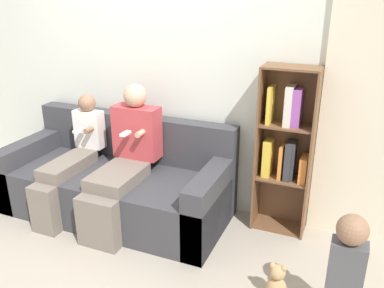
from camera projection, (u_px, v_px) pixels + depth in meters
name	position (u px, v px, depth m)	size (l,w,h in m)	color
ground_plane	(110.00, 248.00, 3.39)	(14.00, 14.00, 0.00)	#9E9384
back_wall	(163.00, 74.00, 3.83)	(10.00, 0.06, 2.55)	silver
curtain_panel	(376.00, 124.00, 3.19)	(0.87, 0.04, 2.08)	beige
couch	(118.00, 184.00, 3.86)	(2.11, 0.92, 0.88)	#38383D
adult_seated	(125.00, 157.00, 3.59)	(0.43, 0.86, 1.24)	#70665B
child_seated	(71.00, 159.00, 3.78)	(0.29, 0.87, 1.08)	#70665B
toddler_standing	(346.00, 268.00, 2.46)	(0.21, 0.19, 0.82)	#335170
bookshelf	(286.00, 147.00, 3.44)	(0.46, 0.27, 1.46)	brown
teddy_bear	(277.00, 283.00, 2.80)	(0.14, 0.12, 0.29)	tan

